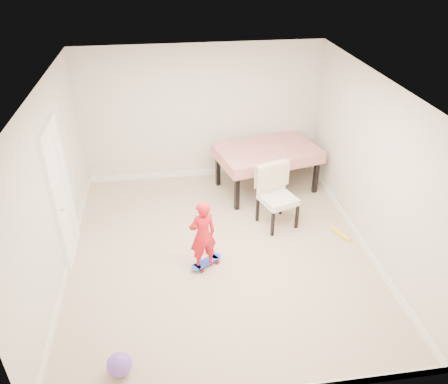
{
  "coord_description": "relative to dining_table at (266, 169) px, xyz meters",
  "views": [
    {
      "loc": [
        -0.68,
        -5.25,
        4.27
      ],
      "look_at": [
        0.1,
        0.2,
        0.95
      ],
      "focal_mm": 35.0,
      "sensor_mm": 36.0,
      "label": 1
    }
  ],
  "objects": [
    {
      "name": "wall_left",
      "position": [
        -3.36,
        -1.79,
        0.88
      ],
      "size": [
        0.04,
        5.0,
        2.6
      ],
      "primitive_type": "cube",
      "color": "beige",
      "rests_on": "ground"
    },
    {
      "name": "wall_front",
      "position": [
        -1.13,
        -4.27,
        0.88
      ],
      "size": [
        4.5,
        0.04,
        2.6
      ],
      "primitive_type": "cube",
      "color": "beige",
      "rests_on": "ground"
    },
    {
      "name": "door",
      "position": [
        -3.35,
        -1.49,
        0.6
      ],
      "size": [
        0.11,
        0.94,
        2.11
      ],
      "primitive_type": "cube",
      "color": "white",
      "rests_on": "ground"
    },
    {
      "name": "dining_chair",
      "position": [
        -0.08,
        -1.2,
        0.1
      ],
      "size": [
        0.76,
        0.81,
        1.06
      ],
      "primitive_type": null,
      "rotation": [
        0.0,
        0.0,
        0.33
      ],
      "color": "silver",
      "rests_on": "ground"
    },
    {
      "name": "skateboard",
      "position": [
        -1.37,
        -2.08,
        -0.38
      ],
      "size": [
        0.54,
        0.45,
        0.08
      ],
      "primitive_type": null,
      "rotation": [
        0.0,
        0.0,
        0.58
      ],
      "color": "blue",
      "rests_on": "ground"
    },
    {
      "name": "baseboard_left",
      "position": [
        -3.37,
        -1.79,
        -0.36
      ],
      "size": [
        0.02,
        5.0,
        0.12
      ],
      "primitive_type": "cube",
      "color": "white",
      "rests_on": "ground"
    },
    {
      "name": "ceiling",
      "position": [
        -1.13,
        -1.79,
        2.16
      ],
      "size": [
        4.5,
        5.0,
        0.04
      ],
      "primitive_type": "cube",
      "color": "silver",
      "rests_on": "wall_back"
    },
    {
      "name": "dining_table",
      "position": [
        0.0,
        0.0,
        0.0
      ],
      "size": [
        2.01,
        1.51,
        0.85
      ],
      "primitive_type": null,
      "rotation": [
        0.0,
        0.0,
        0.23
      ],
      "color": "#B11109",
      "rests_on": "ground"
    },
    {
      "name": "foam_toy",
      "position": [
        0.88,
        -1.66,
        -0.39
      ],
      "size": [
        0.2,
        0.39,
        0.06
      ],
      "primitive_type": "cylinder",
      "rotation": [
        1.57,
        0.0,
        0.37
      ],
      "color": "yellow",
      "rests_on": "ground"
    },
    {
      "name": "child",
      "position": [
        -1.41,
        -2.11,
        0.12
      ],
      "size": [
        0.46,
        0.36,
        1.1
      ],
      "primitive_type": "imported",
      "rotation": [
        0.0,
        0.0,
        3.43
      ],
      "color": "red",
      "rests_on": "ground"
    },
    {
      "name": "baseboard_right",
      "position": [
        1.11,
        -1.79,
        -0.36
      ],
      "size": [
        0.02,
        5.0,
        0.12
      ],
      "primitive_type": "cube",
      "color": "white",
      "rests_on": "ground"
    },
    {
      "name": "ground",
      "position": [
        -1.13,
        -1.79,
        -0.42
      ],
      "size": [
        5.0,
        5.0,
        0.0
      ],
      "primitive_type": "plane",
      "color": "tan",
      "rests_on": "ground"
    },
    {
      "name": "balloon",
      "position": [
        -2.52,
        -3.77,
        -0.28
      ],
      "size": [
        0.28,
        0.28,
        0.28
      ],
      "primitive_type": "sphere",
      "color": "#7F53C9",
      "rests_on": "ground"
    },
    {
      "name": "wall_right",
      "position": [
        1.1,
        -1.79,
        0.88
      ],
      "size": [
        0.04,
        5.0,
        2.6
      ],
      "primitive_type": "cube",
      "color": "beige",
      "rests_on": "ground"
    },
    {
      "name": "wall_back",
      "position": [
        -1.13,
        0.69,
        0.88
      ],
      "size": [
        4.5,
        0.04,
        2.6
      ],
      "primitive_type": "cube",
      "color": "beige",
      "rests_on": "ground"
    },
    {
      "name": "baseboard_back",
      "position": [
        -1.13,
        0.7,
        -0.36
      ],
      "size": [
        4.5,
        0.02,
        0.12
      ],
      "primitive_type": "cube",
      "color": "white",
      "rests_on": "ground"
    }
  ]
}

